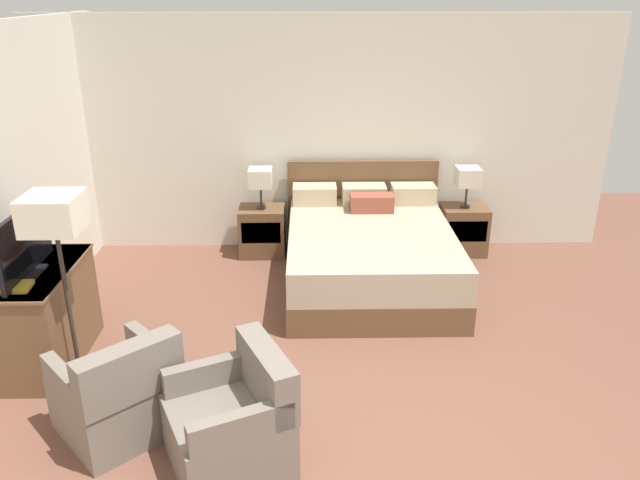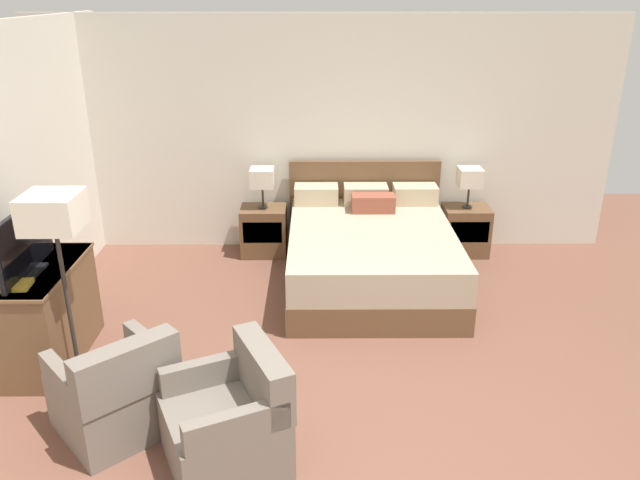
# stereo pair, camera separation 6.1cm
# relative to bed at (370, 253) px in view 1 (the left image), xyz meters

# --- Properties ---
(wall_back) EXTENTS (6.37, 0.06, 2.57)m
(wall_back) POSITION_rel_bed_xyz_m (-0.44, 1.06, 0.96)
(wall_back) COLOR silver
(wall_back) RESTS_ON ground
(bed) EXTENTS (1.68, 2.09, 1.02)m
(bed) POSITION_rel_bed_xyz_m (0.00, 0.00, 0.00)
(bed) COLOR brown
(bed) RESTS_ON ground
(nightstand_left) EXTENTS (0.50, 0.40, 0.54)m
(nightstand_left) POSITION_rel_bed_xyz_m (-1.13, 0.77, -0.05)
(nightstand_left) COLOR brown
(nightstand_left) RESTS_ON ground
(nightstand_right) EXTENTS (0.50, 0.40, 0.54)m
(nightstand_right) POSITION_rel_bed_xyz_m (1.13, 0.77, -0.05)
(nightstand_right) COLOR brown
(nightstand_right) RESTS_ON ground
(table_lamp_left) EXTENTS (0.25, 0.25, 0.45)m
(table_lamp_left) POSITION_rel_bed_xyz_m (-1.13, 0.77, 0.56)
(table_lamp_left) COLOR #332D28
(table_lamp_left) RESTS_ON nightstand_left
(table_lamp_right) EXTENTS (0.25, 0.25, 0.45)m
(table_lamp_right) POSITION_rel_bed_xyz_m (1.13, 0.77, 0.56)
(table_lamp_right) COLOR #332D28
(table_lamp_right) RESTS_ON nightstand_right
(dresser) EXTENTS (0.57, 1.07, 0.80)m
(dresser) POSITION_rel_bed_xyz_m (-2.71, -1.39, 0.09)
(dresser) COLOR brown
(dresser) RESTS_ON ground
(tv) EXTENTS (0.18, 0.84, 0.49)m
(tv) POSITION_rel_bed_xyz_m (-2.71, -1.45, 0.71)
(tv) COLOR black
(tv) RESTS_ON dresser
(book_red_cover) EXTENTS (0.26, 0.20, 0.03)m
(book_red_cover) POSITION_rel_bed_xyz_m (-2.72, -1.71, 0.49)
(book_red_cover) COLOR gold
(book_red_cover) RESTS_ON dresser
(armchair_by_window) EXTENTS (0.97, 0.97, 0.76)m
(armchair_by_window) POSITION_rel_bed_xyz_m (-1.88, -2.28, -0.04)
(armchair_by_window) COLOR #70665B
(armchair_by_window) RESTS_ON ground
(armchair_companion) EXTENTS (0.91, 0.91, 0.76)m
(armchair_companion) POSITION_rel_bed_xyz_m (-1.08, -2.58, -0.04)
(armchair_companion) COLOR #70665B
(armchair_companion) RESTS_ON ground
(floor_lamp) EXTENTS (0.38, 0.38, 1.50)m
(floor_lamp) POSITION_rel_bed_xyz_m (-2.35, -1.71, 0.96)
(floor_lamp) COLOR #332D28
(floor_lamp) RESTS_ON ground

